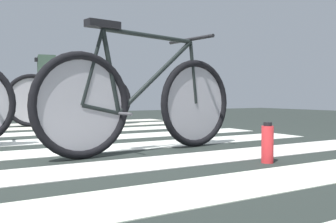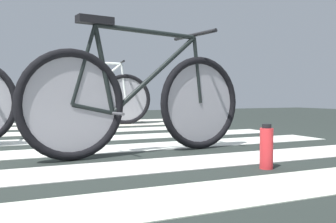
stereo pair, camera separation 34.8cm
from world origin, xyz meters
TOP-DOWN VIEW (x-y plane):
  - ground at (0.00, 0.00)m, footprint 18.00×14.00m
  - crosswalk_markings at (-0.05, -0.01)m, footprint 5.45×6.49m
  - bicycle_1_of_3 at (0.64, -0.34)m, footprint 1.73×0.52m
  - bicycle_3_of_3 at (0.91, 2.44)m, footprint 1.72×0.54m
  - cyclist_3_of_3 at (0.60, 2.49)m, footprint 0.37×0.44m
  - water_bottle at (1.09, -1.15)m, footprint 0.08×0.08m

SIDE VIEW (x-z plane):
  - ground at x=0.00m, z-range 0.00..0.02m
  - crosswalk_markings at x=-0.05m, z-range 0.02..0.02m
  - water_bottle at x=1.09m, z-range 0.01..0.27m
  - bicycle_1_of_3 at x=0.64m, z-range -0.06..0.87m
  - bicycle_3_of_3 at x=0.91m, z-range -0.06..0.87m
  - cyclist_3_of_3 at x=0.60m, z-range 0.16..1.12m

